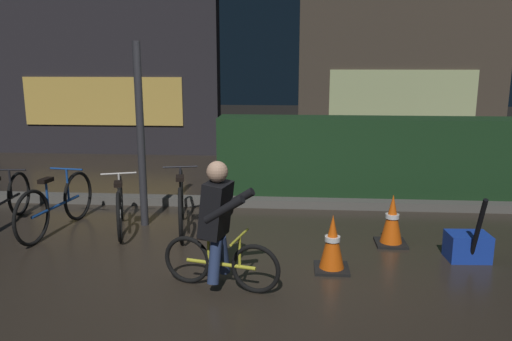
# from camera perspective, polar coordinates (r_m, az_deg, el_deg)

# --- Properties ---
(ground_plane) EXTENTS (40.00, 40.00, 0.00)m
(ground_plane) POSITION_cam_1_polar(r_m,az_deg,el_deg) (5.53, -2.59, -10.46)
(ground_plane) COLOR #2D261E
(sidewalk_curb) EXTENTS (12.00, 0.24, 0.12)m
(sidewalk_curb) POSITION_cam_1_polar(r_m,az_deg,el_deg) (7.58, -0.57, -3.61)
(sidewalk_curb) COLOR #56544F
(sidewalk_curb) RESTS_ON ground
(hedge_row) EXTENTS (4.80, 0.70, 1.25)m
(hedge_row) POSITION_cam_1_polar(r_m,az_deg,el_deg) (8.38, 12.33, 1.63)
(hedge_row) COLOR #19381C
(hedge_row) RESTS_ON ground
(storefront_left) EXTENTS (5.32, 0.54, 3.54)m
(storefront_left) POSITION_cam_1_polar(r_m,az_deg,el_deg) (12.37, -16.73, 10.06)
(storefront_left) COLOR #262328
(storefront_left) RESTS_ON ground
(storefront_right) EXTENTS (4.82, 0.54, 4.40)m
(storefront_right) POSITION_cam_1_polar(r_m,az_deg,el_deg) (12.51, 16.29, 12.06)
(storefront_right) COLOR #42382D
(storefront_right) RESTS_ON ground
(street_post) EXTENTS (0.10, 0.10, 2.39)m
(street_post) POSITION_cam_1_polar(r_m,az_deg,el_deg) (6.63, -12.98, 3.80)
(street_post) COLOR #2D2D33
(street_post) RESTS_ON ground
(parked_bike_leftmost) EXTENTS (0.46, 1.55, 0.71)m
(parked_bike_leftmost) POSITION_cam_1_polar(r_m,az_deg,el_deg) (7.43, -26.90, -3.18)
(parked_bike_leftmost) COLOR black
(parked_bike_leftmost) RESTS_ON ground
(parked_bike_left_mid) EXTENTS (0.46, 1.67, 0.77)m
(parked_bike_left_mid) POSITION_cam_1_polar(r_m,az_deg,el_deg) (6.88, -21.74, -3.66)
(parked_bike_left_mid) COLOR black
(parked_bike_left_mid) RESTS_ON ground
(parked_bike_center_left) EXTENTS (0.56, 1.46, 0.70)m
(parked_bike_center_left) POSITION_cam_1_polar(r_m,az_deg,el_deg) (6.70, -15.22, -3.86)
(parked_bike_center_left) COLOR black
(parked_bike_center_left) RESTS_ON ground
(parked_bike_center_right) EXTENTS (0.49, 1.66, 0.78)m
(parked_bike_center_right) POSITION_cam_1_polar(r_m,az_deg,el_deg) (6.56, -8.52, -3.62)
(parked_bike_center_right) COLOR black
(parked_bike_center_right) RESTS_ON ground
(traffic_cone_near) EXTENTS (0.36, 0.36, 0.60)m
(traffic_cone_near) POSITION_cam_1_polar(r_m,az_deg,el_deg) (5.31, 8.67, -8.22)
(traffic_cone_near) COLOR black
(traffic_cone_near) RESTS_ON ground
(traffic_cone_far) EXTENTS (0.36, 0.36, 0.62)m
(traffic_cone_far) POSITION_cam_1_polar(r_m,az_deg,el_deg) (6.17, 15.21, -5.51)
(traffic_cone_far) COLOR black
(traffic_cone_far) RESTS_ON ground
(blue_crate) EXTENTS (0.46, 0.34, 0.30)m
(blue_crate) POSITION_cam_1_polar(r_m,az_deg,el_deg) (6.03, 22.91, -7.96)
(blue_crate) COLOR #193DB7
(blue_crate) RESTS_ON ground
(cyclist) EXTENTS (1.16, 0.61, 1.25)m
(cyclist) POSITION_cam_1_polar(r_m,az_deg,el_deg) (4.78, -4.28, -6.14)
(cyclist) COLOR black
(cyclist) RESTS_ON ground
(closed_umbrella) EXTENTS (0.07, 0.37, 0.81)m
(closed_umbrella) POSITION_cam_1_polar(r_m,az_deg,el_deg) (5.72, 23.86, -6.43)
(closed_umbrella) COLOR black
(closed_umbrella) RESTS_ON ground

